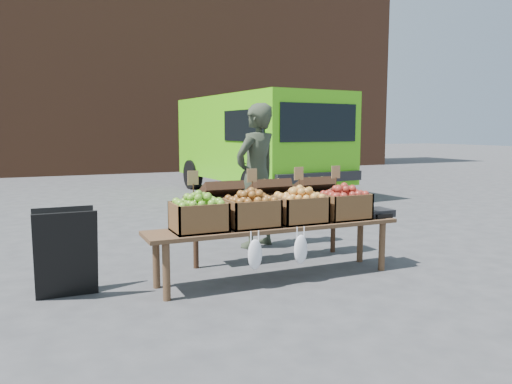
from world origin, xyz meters
name	(u,v)px	position (x,y,z in m)	size (l,w,h in m)	color
ground	(267,268)	(0.00, 0.00, 0.00)	(80.00, 80.00, 0.00)	#424345
brick_building	(94,36)	(0.00, 15.00, 5.00)	(24.00, 4.00, 10.00)	brown
delivery_van	(258,145)	(2.66, 6.11, 1.16)	(2.38, 5.20, 2.33)	#52C813
vendor	(256,176)	(0.33, 1.02, 0.94)	(0.68, 0.45, 1.88)	#313A29
chalkboard_sign	(66,253)	(-2.10, -0.09, 0.42)	(0.55, 0.30, 0.83)	black
back_table	(269,216)	(0.18, 0.34, 0.52)	(2.10, 0.44, 1.04)	#331F12
display_bench	(276,252)	(-0.08, -0.38, 0.28)	(2.70, 0.56, 0.57)	#503622
crate_golden_apples	(199,217)	(-0.91, -0.38, 0.71)	(0.50, 0.40, 0.28)	#4D7F23
crate_russet_pears	(251,213)	(-0.36, -0.38, 0.71)	(0.50, 0.40, 0.28)	brown
crate_red_apples	(300,209)	(0.19, -0.38, 0.71)	(0.50, 0.40, 0.28)	gold
crate_green_apples	(344,206)	(0.74, -0.38, 0.71)	(0.50, 0.40, 0.28)	maroon
weighing_scale	(375,212)	(1.17, -0.38, 0.61)	(0.34, 0.30, 0.08)	black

